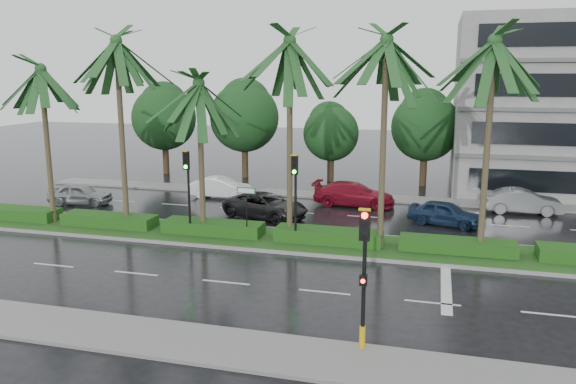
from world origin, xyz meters
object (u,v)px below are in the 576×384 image
(car_silver, at_px, (80,194))
(car_grey, at_px, (523,201))
(car_white, at_px, (221,187))
(car_darkgrey, at_px, (266,205))
(car_red, at_px, (354,194))
(signal_near, at_px, (364,273))
(signal_median_left, at_px, (188,180))
(car_blue, at_px, (445,213))
(street_sign, at_px, (246,200))

(car_silver, height_order, car_grey, car_grey)
(car_white, bearing_deg, car_darkgrey, -137.05)
(car_red, bearing_deg, signal_near, -168.58)
(signal_near, relative_size, signal_median_left, 1.00)
(signal_near, xyz_separation_m, car_white, (-12.03, 19.16, -1.82))
(signal_median_left, bearing_deg, car_white, 102.10)
(car_red, distance_m, car_blue, 6.49)
(signal_median_left, relative_size, car_blue, 1.10)
(signal_median_left, distance_m, car_white, 9.96)
(signal_median_left, relative_size, car_grey, 0.99)
(signal_median_left, height_order, street_sign, signal_median_left)
(car_blue, height_order, car_grey, car_grey)
(signal_median_left, xyz_separation_m, car_silver, (-9.96, 5.26, -2.32))
(street_sign, bearing_deg, car_red, 66.67)
(car_darkgrey, bearing_deg, car_silver, 107.47)
(signal_median_left, distance_m, car_red, 11.90)
(signal_near, relative_size, car_blue, 1.10)
(signal_near, distance_m, car_blue, 15.98)
(street_sign, bearing_deg, car_darkgrey, 96.17)
(street_sign, xyz_separation_m, car_grey, (14.00, 9.80, -1.40))
(street_sign, distance_m, car_red, 10.11)
(street_sign, height_order, car_grey, street_sign)
(signal_median_left, height_order, car_red, signal_median_left)
(signal_median_left, bearing_deg, car_grey, 30.42)
(car_blue, bearing_deg, car_grey, -32.09)
(car_silver, xyz_separation_m, car_white, (7.93, 4.21, 0.01))
(signal_near, distance_m, car_grey, 20.95)
(signal_near, relative_size, street_sign, 1.68)
(car_silver, relative_size, car_grey, 0.90)
(signal_near, bearing_deg, car_silver, 143.17)
(signal_median_left, xyz_separation_m, street_sign, (3.00, 0.18, -0.87))
(car_red, bearing_deg, car_blue, -119.10)
(car_silver, bearing_deg, car_red, -85.21)
(car_white, bearing_deg, street_sign, -154.43)
(car_white, height_order, car_red, car_red)
(car_blue, bearing_deg, car_white, 92.88)
(car_blue, bearing_deg, signal_median_left, 131.97)
(signal_median_left, bearing_deg, car_red, 53.40)
(car_red, bearing_deg, car_white, 91.80)
(signal_near, xyz_separation_m, signal_median_left, (-10.00, 9.69, 0.49))
(car_red, distance_m, car_grey, 10.05)
(car_darkgrey, bearing_deg, signal_near, -134.81)
(car_white, bearing_deg, car_blue, -106.34)
(signal_near, xyz_separation_m, street_sign, (-7.00, 9.87, -0.38))
(car_white, distance_m, car_grey, 19.04)
(car_darkgrey, xyz_separation_m, car_grey, (14.53, 4.88, 0.02))
(car_white, height_order, car_darkgrey, car_darkgrey)
(street_sign, relative_size, car_red, 0.51)
(car_darkgrey, bearing_deg, car_white, 64.02)
(signal_near, bearing_deg, car_darkgrey, 116.99)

